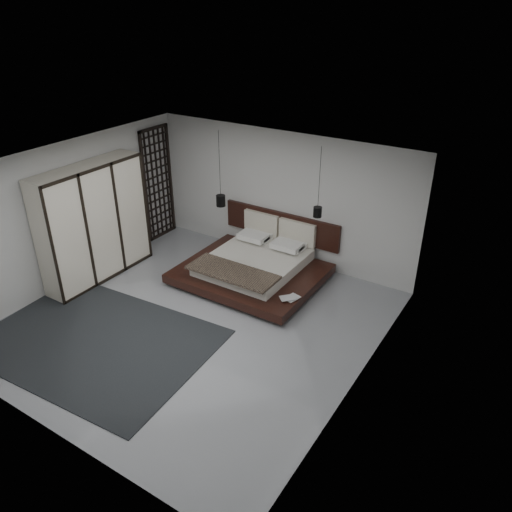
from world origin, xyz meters
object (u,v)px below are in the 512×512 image
Objects in this scene: bed at (255,265)px; wardrobe at (94,223)px; pendant_left at (221,200)px; rug at (96,341)px; pendant_right at (318,212)px; lattice_screen at (158,184)px.

bed is 3.31m from wardrobe.
pendant_left is 2.61m from wardrobe.
bed is 3.44m from rug.
pendant_left is 1.20× the size of pendant_right.
bed is 1.70× the size of pendant_left.
pendant_left is 0.42× the size of rug.
lattice_screen is at bearing 176.55° from pendant_left.
wardrobe is at bearing -128.24° from pendant_left.
wardrobe reaches higher than bed.
wardrobe is (-3.87, -2.05, -0.38)m from pendant_right.
lattice_screen is 4.43m from rug.
pendant_left reaches higher than wardrobe.
lattice_screen is at bearing 178.43° from pendant_right.
bed is 2.03× the size of pendant_right.
bed is 1.14× the size of wardrobe.
pendant_left is at bearing 51.76° from wardrobe.
wardrobe is (-1.61, -2.05, -0.14)m from pendant_left.
pendant_right is 4.57m from rug.
wardrobe is (0.25, -2.16, -0.12)m from lattice_screen.
lattice_screen is at bearing 116.56° from rug.
lattice_screen is 0.68× the size of rug.
pendant_right is at bearing 58.82° from rug.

